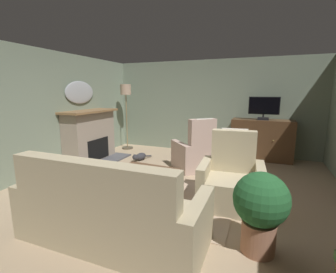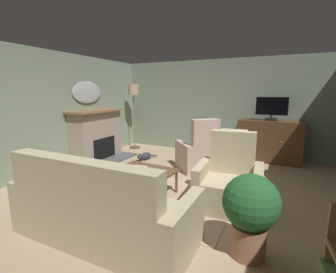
% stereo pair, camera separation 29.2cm
% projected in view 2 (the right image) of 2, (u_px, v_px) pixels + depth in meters
% --- Properties ---
extents(ground_plane, '(6.28, 7.17, 0.04)m').
position_uv_depth(ground_plane, '(165.00, 198.00, 3.97)').
color(ground_plane, tan).
extents(wall_back, '(6.28, 0.10, 2.59)m').
position_uv_depth(wall_back, '(218.00, 107.00, 6.67)').
color(wall_back, gray).
rests_on(wall_back, ground_plane).
extents(wall_left, '(0.10, 7.17, 2.59)m').
position_uv_depth(wall_left, '(41.00, 113.00, 4.96)').
color(wall_left, gray).
rests_on(wall_left, ground_plane).
extents(rug_central, '(2.13, 1.75, 0.01)m').
position_uv_depth(rug_central, '(164.00, 199.00, 3.89)').
color(rug_central, tan).
rests_on(rug_central, ground_plane).
extents(fireplace, '(0.96, 1.59, 1.28)m').
position_uv_depth(fireplace, '(97.00, 136.00, 6.07)').
color(fireplace, '#4C4C51').
rests_on(fireplace, ground_plane).
extents(wall_mirror_oval, '(0.06, 0.96, 0.54)m').
position_uv_depth(wall_mirror_oval, '(87.00, 92.00, 5.97)').
color(wall_mirror_oval, '#B2B7BF').
extents(tv_cabinet, '(1.49, 0.57, 1.03)m').
position_uv_depth(tv_cabinet, '(269.00, 142.00, 5.91)').
color(tv_cabinet, '#352315').
rests_on(tv_cabinet, ground_plane).
extents(television, '(0.72, 0.20, 0.57)m').
position_uv_depth(television, '(272.00, 108.00, 5.71)').
color(television, black).
rests_on(television, tv_cabinet).
extents(coffee_table, '(1.04, 0.64, 0.43)m').
position_uv_depth(coffee_table, '(147.00, 172.00, 4.08)').
color(coffee_table, brown).
rests_on(coffee_table, ground_plane).
extents(tv_remote, '(0.18, 0.10, 0.02)m').
position_uv_depth(tv_remote, '(151.00, 169.00, 4.01)').
color(tv_remote, black).
rests_on(tv_remote, coffee_table).
extents(folded_newspaper, '(0.33, 0.27, 0.01)m').
position_uv_depth(folded_newspaper, '(137.00, 167.00, 4.14)').
color(folded_newspaper, silver).
rests_on(folded_newspaper, coffee_table).
extents(sofa_floral, '(2.20, 0.89, 1.05)m').
position_uv_depth(sofa_floral, '(100.00, 212.00, 2.79)').
color(sofa_floral, tan).
rests_on(sofa_floral, ground_plane).
extents(armchair_facing_sofa, '(1.18, 1.18, 1.18)m').
position_uv_depth(armchair_facing_sofa, '(200.00, 154.00, 5.30)').
color(armchair_facing_sofa, '#BC9E8E').
rests_on(armchair_facing_sofa, ground_plane).
extents(armchair_in_far_corner, '(0.99, 0.88, 1.15)m').
position_uv_depth(armchair_in_far_corner, '(229.00, 184.00, 3.59)').
color(armchair_in_far_corner, tan).
rests_on(armchair_in_far_corner, ground_plane).
extents(potted_plant_on_hearth_side, '(0.58, 0.58, 0.90)m').
position_uv_depth(potted_plant_on_hearth_side, '(250.00, 209.00, 2.47)').
color(potted_plant_on_hearth_side, '#99664C').
rests_on(potted_plant_on_hearth_side, ground_plane).
extents(cat, '(0.26, 0.64, 0.21)m').
position_uv_depth(cat, '(145.00, 156.00, 6.09)').
color(cat, '#2D2D33').
rests_on(cat, ground_plane).
extents(floor_lamp, '(0.33, 0.33, 1.93)m').
position_uv_depth(floor_lamp, '(134.00, 98.00, 7.13)').
color(floor_lamp, '#4C4233').
rests_on(floor_lamp, ground_plane).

